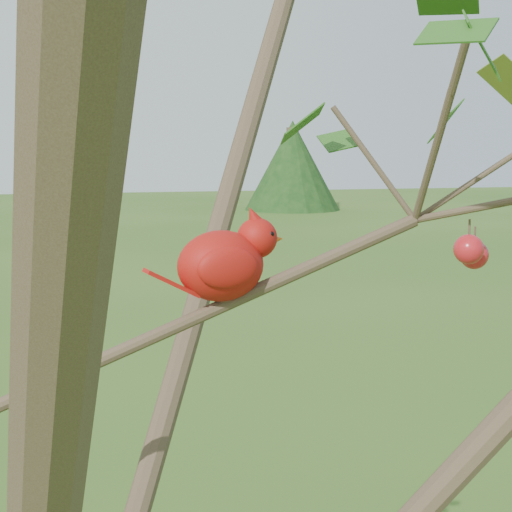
# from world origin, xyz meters

# --- Properties ---
(crabapple_tree) EXTENTS (2.35, 2.05, 2.95)m
(crabapple_tree) POSITION_xyz_m (0.03, -0.02, 2.12)
(crabapple_tree) COLOR #403022
(crabapple_tree) RESTS_ON ground
(cardinal) EXTENTS (0.19, 0.11, 0.13)m
(cardinal) POSITION_xyz_m (0.30, 0.07, 2.15)
(cardinal) COLOR #A20F0D
(cardinal) RESTS_ON ground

